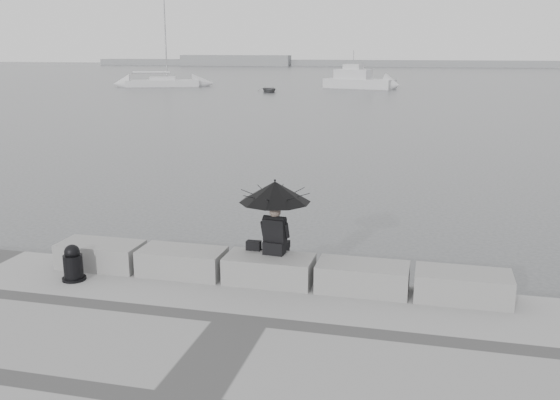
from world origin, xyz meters
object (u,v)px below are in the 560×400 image
(dinghy, at_px, (269,90))
(motor_cruiser, at_px, (359,81))
(seated_person, at_px, (275,199))
(sailboat_left, at_px, (163,82))
(mooring_bollard, at_px, (73,265))

(dinghy, bearing_deg, motor_cruiser, 20.78)
(motor_cruiser, xyz_separation_m, dinghy, (-8.74, -8.86, -0.62))
(motor_cruiser, bearing_deg, seated_person, -69.11)
(sailboat_left, height_order, dinghy, sailboat_left)
(sailboat_left, relative_size, motor_cruiser, 1.48)
(sailboat_left, bearing_deg, dinghy, -44.68)
(sailboat_left, height_order, motor_cruiser, sailboat_left)
(mooring_bollard, bearing_deg, motor_cruiser, 92.30)
(mooring_bollard, bearing_deg, dinghy, 101.34)
(mooring_bollard, distance_m, sailboat_left, 68.68)
(mooring_bollard, relative_size, motor_cruiser, 0.08)
(seated_person, relative_size, sailboat_left, 0.11)
(motor_cruiser, relative_size, dinghy, 2.68)
(sailboat_left, xyz_separation_m, motor_cruiser, (24.16, 2.29, 0.38))
(dinghy, bearing_deg, sailboat_left, 132.29)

